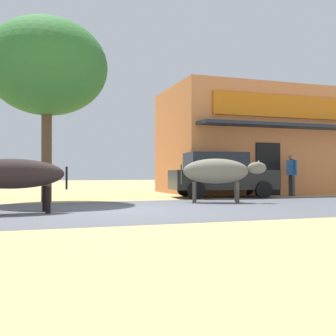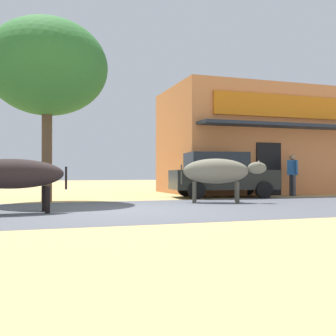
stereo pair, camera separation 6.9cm
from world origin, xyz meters
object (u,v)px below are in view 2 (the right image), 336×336
at_px(roadside_tree, 47,68).
at_px(cow_far_dark, 218,172).
at_px(pedestrian_by_shop, 293,172).
at_px(parked_hatchback_car, 221,174).
at_px(cow_near_brown, 8,174).

bearing_deg(roadside_tree, cow_far_dark, -21.47).
bearing_deg(roadside_tree, pedestrian_by_shop, 2.54).
xyz_separation_m(parked_hatchback_car, cow_far_dark, (-1.25, -2.39, 0.10)).
relative_size(parked_hatchback_car, cow_near_brown, 1.38).
bearing_deg(roadside_tree, cow_near_brown, -104.29).
bearing_deg(pedestrian_by_shop, cow_far_dark, -151.43).
distance_m(cow_near_brown, pedestrian_by_shop, 10.89).
relative_size(parked_hatchback_car, cow_far_dark, 1.60).
distance_m(roadside_tree, cow_near_brown, 4.98).
height_order(cow_near_brown, pedestrian_by_shop, pedestrian_by_shop).
relative_size(parked_hatchback_car, pedestrian_by_shop, 2.46).
height_order(cow_near_brown, cow_far_dark, cow_far_dark).
distance_m(roadside_tree, parked_hatchback_car, 7.01).
xyz_separation_m(cow_near_brown, pedestrian_by_shop, (10.12, 4.02, 0.08)).
distance_m(cow_far_dark, pedestrian_by_shop, 4.89).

